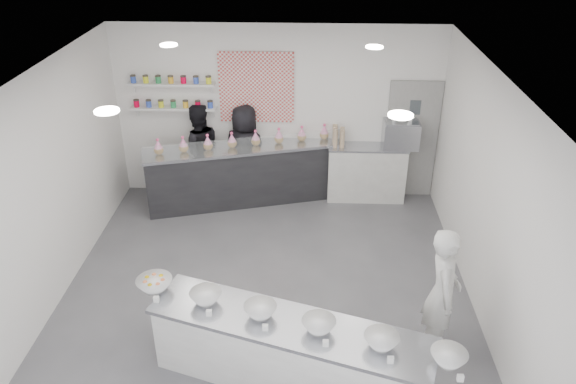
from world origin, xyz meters
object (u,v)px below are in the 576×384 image
object	(u,v)px
back_bar	(245,174)
espresso_ledge	(366,173)
prep_counter	(289,353)
staff_left	(199,151)
staff_right	(245,152)
espresso_machine	(401,135)
woman_prep	(442,293)

from	to	relation	value
back_bar	espresso_ledge	distance (m)	2.11
back_bar	espresso_ledge	size ratio (longest dim) A/B	2.50
prep_counter	staff_left	size ratio (longest dim) A/B	1.82
prep_counter	staff_right	size ratio (longest dim) A/B	1.83
espresso_machine	staff_right	xyz separation A→B (m)	(-2.64, 0.06, -0.39)
staff_right	staff_left	bearing A→B (deg)	16.99
back_bar	espresso_ledge	world-z (taller)	back_bar
prep_counter	back_bar	world-z (taller)	back_bar
staff_left	woman_prep	bearing A→B (deg)	113.97
back_bar	prep_counter	bearing A→B (deg)	-92.97
woman_prep	staff_right	world-z (taller)	staff_right
prep_counter	espresso_ledge	size ratio (longest dim) A/B	2.27
staff_left	staff_right	distance (m)	0.81
espresso_ledge	staff_left	world-z (taller)	staff_left
prep_counter	staff_right	world-z (taller)	staff_right
back_bar	staff_right	distance (m)	0.40
espresso_machine	staff_left	world-z (taller)	staff_left
espresso_ledge	espresso_machine	bearing A→B (deg)	0.00
prep_counter	woman_prep	bearing A→B (deg)	37.31
espresso_ledge	espresso_machine	distance (m)	0.90
espresso_machine	staff_left	size ratio (longest dim) A/B	0.35
espresso_machine	woman_prep	world-z (taller)	woman_prep
woman_prep	prep_counter	bearing A→B (deg)	115.73
woman_prep	back_bar	bearing A→B (deg)	43.44
back_bar	woman_prep	bearing A→B (deg)	-68.62
espresso_machine	staff_right	world-z (taller)	staff_right
prep_counter	espresso_ledge	world-z (taller)	espresso_ledge
prep_counter	woman_prep	distance (m)	1.86
staff_right	espresso_ledge	bearing A→B (deg)	-164.75
staff_left	prep_counter	bearing A→B (deg)	93.13
woman_prep	staff_left	distance (m)	5.10
staff_right	espresso_machine	bearing A→B (deg)	-164.40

